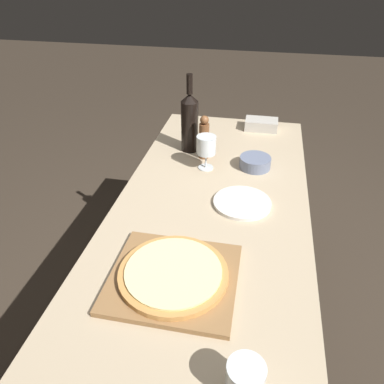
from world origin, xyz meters
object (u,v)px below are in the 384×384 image
(pizza, at_px, (173,273))
(small_bowl, at_px, (255,162))
(wine_glass, at_px, (206,146))
(wine_bottle, at_px, (190,122))
(pepper_mill, at_px, (204,138))

(pizza, xyz_separation_m, small_bowl, (0.20, 0.74, -0.00))
(pizza, bearing_deg, wine_glass, 91.46)
(pizza, relative_size, wine_glass, 2.11)
(wine_glass, height_order, small_bowl, wine_glass)
(wine_bottle, height_order, wine_glass, wine_bottle)
(wine_bottle, relative_size, pepper_mill, 1.78)
(wine_glass, xyz_separation_m, small_bowl, (0.22, 0.05, -0.08))
(wine_bottle, xyz_separation_m, wine_glass, (0.11, -0.16, -0.04))
(pizza, bearing_deg, small_bowl, 74.86)
(small_bowl, bearing_deg, pizza, -105.14)
(pizza, height_order, small_bowl, small_bowl)
(pizza, bearing_deg, pepper_mill, 93.21)
(small_bowl, bearing_deg, wine_glass, -167.34)
(pepper_mill, bearing_deg, pizza, -86.79)
(pepper_mill, height_order, small_bowl, pepper_mill)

